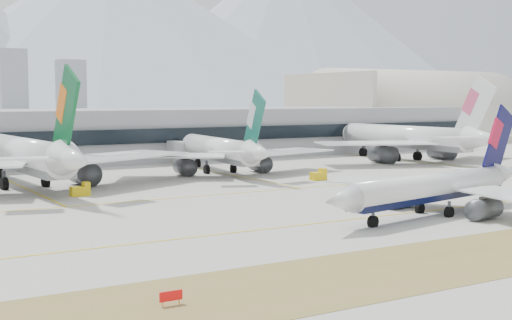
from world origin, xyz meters
TOP-DOWN VIEW (x-y plane):
  - ground at (0.00, 0.00)m, footprint 3000.00×3000.00m
  - taxiing_airliner at (24.51, -8.31)m, footprint 51.83×44.48m
  - widebody_eva at (-23.48, 57.84)m, footprint 68.81×67.35m
  - widebody_cathay at (24.36, 63.19)m, footprint 57.28×56.49m
  - widebody_china_air at (87.62, 64.63)m, footprint 68.62×66.83m
  - terminal at (0.00, 114.84)m, footprint 280.00×43.10m
  - hangar at (154.56, 135.00)m, footprint 91.00×60.00m
  - hold_sign_left at (-32.42, -32.00)m, footprint 2.20×0.15m
  - gse_c at (36.33, 39.44)m, footprint 3.55×2.00m
  - gse_b at (-17.36, 41.85)m, footprint 3.55×2.00m

SIDE VIEW (x-z plane):
  - ground at x=0.00m, z-range 0.00..0.00m
  - hangar at x=154.56m, z-range -29.86..30.14m
  - hold_sign_left at x=-32.42m, z-range 0.20..1.55m
  - gse_c at x=36.33m, z-range -0.25..2.35m
  - gse_b at x=-17.36m, z-range -0.25..2.35m
  - taxiing_airliner at x=24.51m, z-range -4.54..12.99m
  - widebody_cathay at x=24.36m, z-range -4.82..15.77m
  - widebody_china_air at x=87.62m, z-range -5.73..18.72m
  - widebody_eva at x=-23.48m, z-range -5.75..18.80m
  - terminal at x=0.00m, z-range 0.00..15.00m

